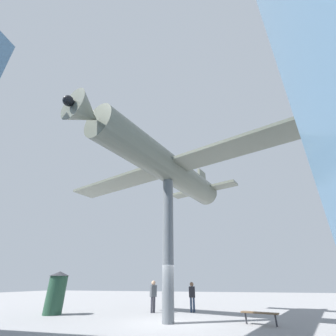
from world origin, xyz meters
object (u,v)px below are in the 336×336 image
visitor_second (192,295)px  support_pylon_central (168,243)px  visitor_person (153,294)px  plaza_bench (260,314)px  suspended_airplane (166,166)px  info_kiosk (56,292)px

visitor_second → support_pylon_central: bearing=-103.4°
visitor_person → plaza_bench: (-6.15, 3.09, -0.62)m
plaza_bench → support_pylon_central: bearing=8.7°
suspended_airplane → plaza_bench: size_ratio=9.87×
support_pylon_central → info_kiosk: size_ratio=3.10×
support_pylon_central → suspended_airplane: (0.09, 0.26, 4.52)m
suspended_airplane → plaza_bench: suspended_airplane is taller
visitor_second → plaza_bench: 5.49m
visitor_second → visitor_person: bearing=-168.3°
suspended_airplane → visitor_second: bearing=-76.8°
support_pylon_central → visitor_second: (-0.40, -4.60, -2.62)m
support_pylon_central → suspended_airplane: 4.53m
suspended_airplane → info_kiosk: bearing=7.5°
suspended_airplane → visitor_second: (-0.49, -4.86, -7.14)m
visitor_person → visitor_second: (-2.40, -0.88, -0.06)m
suspended_airplane → plaza_bench: bearing=-149.2°
visitor_person → visitor_second: 2.55m
info_kiosk → visitor_person: bearing=-155.4°
support_pylon_central → info_kiosk: 7.91m
plaza_bench → visitor_second: bearing=-46.7°
plaza_bench → suspended_airplane: bearing=11.8°
visitor_second → plaza_bench: bearing=-55.1°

